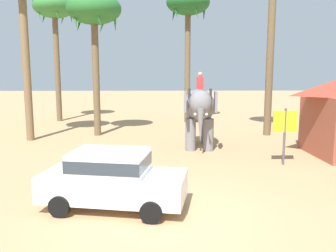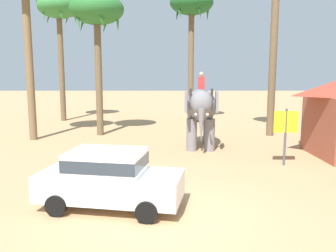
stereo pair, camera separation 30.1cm
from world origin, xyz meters
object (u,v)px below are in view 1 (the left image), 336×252
car_sedan_foreground (112,177)px  elephant_with_mahout (199,109)px  palm_tree_near_hut (188,8)px  signboard_yellow (285,125)px  palm_tree_left_of_road (55,11)px  palm_tree_far_back (94,13)px

car_sedan_foreground → elephant_with_mahout: size_ratio=1.10×
car_sedan_foreground → elephant_with_mahout: bearing=67.6°
palm_tree_near_hut → car_sedan_foreground: bearing=-101.1°
car_sedan_foreground → palm_tree_near_hut: bearing=78.9°
car_sedan_foreground → signboard_yellow: size_ratio=1.81×
elephant_with_mahout → palm_tree_left_of_road: 15.53m
car_sedan_foreground → signboard_yellow: bearing=35.6°
elephant_with_mahout → palm_tree_far_back: palm_tree_far_back is taller
car_sedan_foreground → signboard_yellow: (6.59, 4.72, 0.76)m
palm_tree_far_back → signboard_yellow: bearing=-38.2°
elephant_with_mahout → palm_tree_far_back: 8.69m
signboard_yellow → palm_tree_near_hut: bearing=104.0°
elephant_with_mahout → palm_tree_left_of_road: size_ratio=0.41×
elephant_with_mahout → signboard_yellow: (3.22, -3.43, -0.30)m
palm_tree_left_of_road → palm_tree_far_back: size_ratio=1.15×
palm_tree_far_back → signboard_yellow: 12.81m
palm_tree_near_hut → palm_tree_left_of_road: 10.04m
car_sedan_foreground → elephant_with_mahout: (3.36, 8.15, 1.06)m
car_sedan_foreground → elephant_with_mahout: elephant_with_mahout is taller
palm_tree_near_hut → palm_tree_far_back: 8.20m
elephant_with_mahout → palm_tree_near_hut: bearing=89.6°
elephant_with_mahout → palm_tree_near_hut: 11.31m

